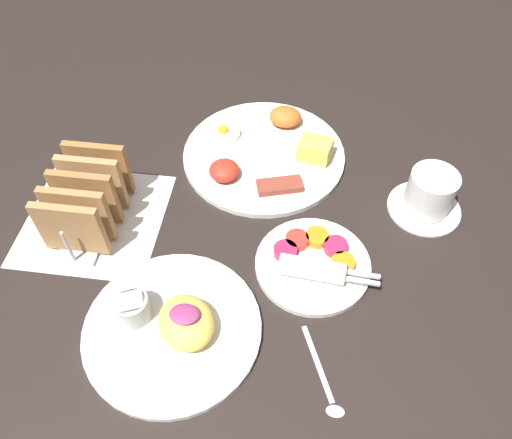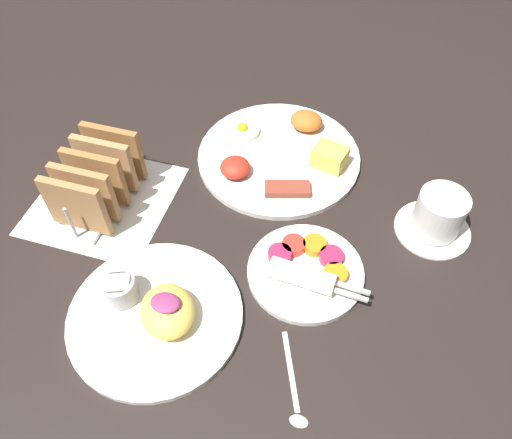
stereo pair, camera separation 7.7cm
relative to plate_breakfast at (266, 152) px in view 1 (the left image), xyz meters
name	(u,v)px [view 1 (the left image)]	position (x,y,z in m)	size (l,w,h in m)	color
ground_plane	(215,250)	(-0.05, -0.22, -0.01)	(3.00, 3.00, 0.00)	black
napkin_flat	(95,219)	(-0.26, -0.18, -0.01)	(0.22, 0.22, 0.00)	white
plate_breakfast	(266,152)	(0.00, 0.00, 0.00)	(0.29, 0.29, 0.05)	white
plate_condiments	(313,263)	(0.10, -0.23, 0.00)	(0.18, 0.17, 0.04)	white
plate_foreground	(172,325)	(-0.09, -0.36, 0.00)	(0.25, 0.25, 0.06)	white
toast_rack	(87,199)	(-0.26, -0.18, 0.04)	(0.10, 0.18, 0.10)	#B7B7BC
coffee_cup	(429,195)	(0.27, -0.09, 0.03)	(0.12, 0.12, 0.08)	white
teaspoon	(326,386)	(0.13, -0.41, -0.01)	(0.06, 0.12, 0.01)	silver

